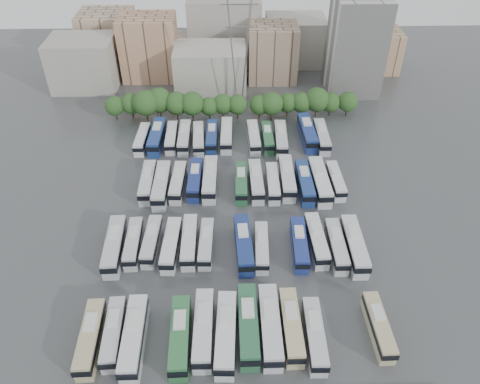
{
  "coord_description": "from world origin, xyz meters",
  "views": [
    {
      "loc": [
        -0.36,
        -65.63,
        61.64
      ],
      "look_at": [
        1.24,
        7.31,
        3.0
      ],
      "focal_mm": 35.0,
      "sensor_mm": 36.0,
      "label": 1
    }
  ],
  "objects_px": {
    "bus_r0_s10": "(315,335)",
    "bus_r3_s8": "(254,137)",
    "bus_r0_s0": "(91,338)",
    "bus_r2_s8": "(256,181)",
    "bus_r2_s4": "(195,179)",
    "bus_r0_s9": "(291,326)",
    "bus_r3_s1": "(157,136)",
    "bus_r1_s1": "(133,243)",
    "bus_r0_s5": "(204,329)",
    "bus_r2_s11": "(305,182)",
    "bus_r3_s3": "(184,137)",
    "bus_r3_s6": "(227,135)",
    "bus_r0_s13": "(379,326)",
    "bus_r0_s4": "(180,336)",
    "bus_r0_s8": "(270,326)",
    "bus_r1_s11": "(317,240)",
    "bus_r2_s10": "(287,178)",
    "bus_r1_s13": "(354,245)",
    "bus_r1_s2": "(152,241)",
    "bus_r1_s3": "(171,245)",
    "electricity_pylon": "(239,37)",
    "bus_r2_s12": "(320,181)",
    "bus_r1_s5": "(206,243)",
    "bus_r3_s4": "(199,138)",
    "bus_r3_s12": "(307,132)",
    "bus_r2_s2": "(161,185)",
    "bus_r2_s5": "(210,179)",
    "bus_r2_s13": "(336,181)",
    "bus_r0_s6": "(226,333)",
    "bus_r1_s10": "(299,244)",
    "bus_r2_s7": "(241,182)",
    "bus_r0_s2": "(134,337)",
    "bus_r1_s0": "(115,246)",
    "bus_r2_s9": "(273,183)",
    "bus_r1_s4": "(189,241)",
    "bus_r1_s12": "(337,246)",
    "bus_r0_s1": "(114,333)",
    "bus_r1_s8": "(262,247)",
    "bus_r0_s7": "(248,325)",
    "bus_r3_s10": "(281,139)",
    "bus_r2_s3": "(178,182)",
    "bus_r3_s13": "(322,136)",
    "bus_r3_s0": "(142,139)",
    "bus_r3_s2": "(172,137)",
    "bus_r3_s9": "(268,137)"
  },
  "relations": [
    {
      "from": "bus_r0_s5",
      "to": "bus_r2_s11",
      "type": "bearing_deg",
      "value": 61.32
    },
    {
      "from": "bus_r3_s3",
      "to": "bus_r3_s6",
      "type": "bearing_deg",
      "value": 4.5
    },
    {
      "from": "bus_r2_s13",
      "to": "bus_r3_s4",
      "type": "height_order",
      "value": "bus_r3_s4"
    },
    {
      "from": "bus_r3_s3",
      "to": "bus_r1_s5",
      "type": "bearing_deg",
      "value": -79.8
    },
    {
      "from": "electricity_pylon",
      "to": "bus_r2_s12",
      "type": "bearing_deg",
      "value": -67.23
    },
    {
      "from": "bus_r2_s5",
      "to": "bus_r2_s13",
      "type": "distance_m",
      "value": 26.55
    },
    {
      "from": "bus_r3_s3",
      "to": "bus_r3_s6",
      "type": "xyz_separation_m",
      "value": [
        10.09,
        0.81,
        0.04
      ]
    },
    {
      "from": "bus_r2_s2",
      "to": "bus_r2_s12",
      "type": "height_order",
      "value": "bus_r2_s12"
    },
    {
      "from": "bus_r0_s10",
      "to": "bus_r1_s13",
      "type": "relative_size",
      "value": 0.91
    },
    {
      "from": "bus_r0_s8",
      "to": "bus_r0_s13",
      "type": "relative_size",
      "value": 1.2
    },
    {
      "from": "bus_r2_s13",
      "to": "bus_r3_s13",
      "type": "xyz_separation_m",
      "value": [
        -0.26,
        17.19,
        0.19
      ]
    },
    {
      "from": "bus_r0_s10",
      "to": "bus_r3_s8",
      "type": "relative_size",
      "value": 1.0
    },
    {
      "from": "bus_r0_s7",
      "to": "bus_r1_s12",
      "type": "height_order",
      "value": "bus_r0_s7"
    },
    {
      "from": "bus_r1_s13",
      "to": "bus_r3_s1",
      "type": "height_order",
      "value": "bus_r1_s13"
    },
    {
      "from": "bus_r2_s9",
      "to": "bus_r2_s13",
      "type": "relative_size",
      "value": 1.02
    },
    {
      "from": "bus_r1_s8",
      "to": "bus_r3_s4",
      "type": "xyz_separation_m",
      "value": [
        -12.97,
        36.27,
        0.12
      ]
    },
    {
      "from": "bus_r1_s11",
      "to": "bus_r2_s11",
      "type": "distance_m",
      "value": 16.99
    },
    {
      "from": "bus_r0_s4",
      "to": "bus_r0_s8",
      "type": "bearing_deg",
      "value": 4.6
    },
    {
      "from": "bus_r0_s10",
      "to": "bus_r3_s9",
      "type": "bearing_deg",
      "value": 94.22
    },
    {
      "from": "bus_r0_s13",
      "to": "bus_r2_s10",
      "type": "relative_size",
      "value": 0.87
    },
    {
      "from": "bus_r0_s13",
      "to": "bus_r0_s5",
      "type": "bearing_deg",
      "value": 178.53
    },
    {
      "from": "bus_r3_s1",
      "to": "bus_r1_s1",
      "type": "bearing_deg",
      "value": -88.26
    },
    {
      "from": "bus_r1_s2",
      "to": "bus_r1_s3",
      "type": "bearing_deg",
      "value": -15.26
    },
    {
      "from": "bus_r1_s3",
      "to": "bus_r1_s5",
      "type": "distance_m",
      "value": 6.28
    },
    {
      "from": "bus_r0_s0",
      "to": "bus_r2_s8",
      "type": "xyz_separation_m",
      "value": [
        26.21,
        37.38,
        -0.0
      ]
    },
    {
      "from": "bus_r2_s4",
      "to": "bus_r0_s9",
      "type": "bearing_deg",
      "value": -64.89
    },
    {
      "from": "bus_r1_s4",
      "to": "bus_r1_s12",
      "type": "bearing_deg",
      "value": -3.83
    },
    {
      "from": "bus_r1_s4",
      "to": "bus_r2_s4",
      "type": "xyz_separation_m",
      "value": [
        0.04,
        18.47,
        0.04
      ]
    },
    {
      "from": "bus_r0_s0",
      "to": "bus_r3_s4",
      "type": "bearing_deg",
      "value": 74.4
    },
    {
      "from": "bus_r0_s2",
      "to": "bus_r2_s7",
      "type": "bearing_deg",
      "value": 65.0
    },
    {
      "from": "bus_r2_s12",
      "to": "bus_r3_s4",
      "type": "distance_m",
      "value": 31.69
    },
    {
      "from": "bus_r0_s6",
      "to": "bus_r1_s10",
      "type": "height_order",
      "value": "bus_r0_s6"
    },
    {
      "from": "bus_r3_s4",
      "to": "bus_r3_s12",
      "type": "height_order",
      "value": "bus_r3_s12"
    },
    {
      "from": "bus_r0_s7",
      "to": "bus_r2_s8",
      "type": "bearing_deg",
      "value": 84.76
    },
    {
      "from": "bus_r1_s0",
      "to": "bus_r3_s1",
      "type": "xyz_separation_m",
      "value": [
        3.28,
        36.53,
        0.01
      ]
    },
    {
      "from": "bus_r3_s8",
      "to": "bus_r2_s10",
      "type": "bearing_deg",
      "value": -71.02
    },
    {
      "from": "bus_r0_s9",
      "to": "bus_r3_s0",
      "type": "distance_m",
      "value": 61.17
    },
    {
      "from": "bus_r3_s4",
      "to": "bus_r3_s9",
      "type": "bearing_deg",
      "value": -1.95
    },
    {
      "from": "bus_r3_s13",
      "to": "bus_r1_s11",
      "type": "bearing_deg",
      "value": -99.97
    },
    {
      "from": "electricity_pylon",
      "to": "bus_r0_s5",
      "type": "bearing_deg",
      "value": -95.33
    },
    {
      "from": "bus_r0_s1",
      "to": "bus_r1_s1",
      "type": "height_order",
      "value": "bus_r0_s1"
    },
    {
      "from": "bus_r3_s2",
      "to": "bus_r3_s4",
      "type": "relative_size",
      "value": 0.96
    },
    {
      "from": "bus_r2_s5",
      "to": "bus_r2_s12",
      "type": "bearing_deg",
      "value": -2.42
    },
    {
      "from": "bus_r1_s2",
      "to": "bus_r1_s4",
      "type": "bearing_deg",
      "value": -0.67
    },
    {
      "from": "bus_r3_s10",
      "to": "bus_r2_s10",
      "type": "bearing_deg",
      "value": -88.22
    },
    {
      "from": "bus_r2_s3",
      "to": "bus_r3_s4",
      "type": "bearing_deg",
      "value": 80.77
    },
    {
      "from": "bus_r2_s2",
      "to": "bus_r3_s0",
      "type": "xyz_separation_m",
      "value": [
        -6.6,
        18.42,
        -0.32
      ]
    },
    {
      "from": "bus_r0_s10",
      "to": "bus_r2_s5",
      "type": "relative_size",
      "value": 0.91
    },
    {
      "from": "bus_r1_s8",
      "to": "bus_r2_s7",
      "type": "bearing_deg",
      "value": 101.82
    },
    {
      "from": "bus_r3_s1",
      "to": "bus_r2_s7",
      "type": "bearing_deg",
      "value": -40.88
    }
  ]
}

